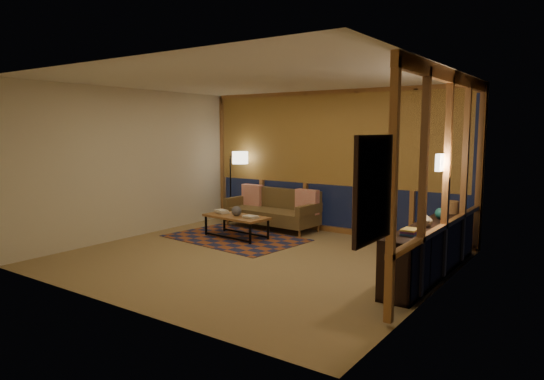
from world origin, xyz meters
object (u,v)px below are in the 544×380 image
Objects in this scene: coffee_table at (236,227)px; floor_lamp at (230,186)px; bookshelf at (432,249)px; sofa at (271,209)px.

coffee_table is 1.79m from floor_lamp.
coffee_table is 0.43× the size of bookshelf.
bookshelf is (4.77, -1.46, -0.40)m from floor_lamp.
coffee_table is 3.62m from bookshelf.
floor_lamp is 0.53× the size of bookshelf.
coffee_table is at bearing -32.60° from floor_lamp.
floor_lamp is at bearing 162.96° from bookshelf.
bookshelf is (3.56, -1.27, -0.03)m from sofa.
bookshelf is at bearing 1.80° from coffee_table.
bookshelf is at bearing -16.57° from sofa.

